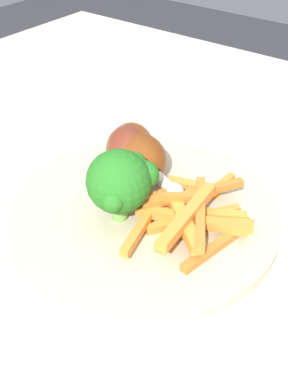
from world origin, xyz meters
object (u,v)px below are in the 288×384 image
(dinner_plate, at_px, (144,212))
(broccoli_floret_front, at_px, (124,182))
(dining_table, at_px, (163,258))
(chicken_drumstick_near, at_px, (132,150))
(chicken_drumstick_far, at_px, (139,158))
(chicken_drumstick_extra, at_px, (129,153))
(carrot_fries_pile, at_px, (191,214))

(dinner_plate, bearing_deg, broccoli_floret_front, 76.20)
(dining_table, xyz_separation_m, chicken_drumstick_near, (0.04, 0.00, 0.14))
(dining_table, relative_size, dinner_plate, 3.93)
(dining_table, xyz_separation_m, broccoli_floret_front, (-0.00, 0.08, 0.16))
(dining_table, height_order, chicken_drumstick_far, chicken_drumstick_far)
(chicken_drumstick_extra, bearing_deg, dining_table, -164.98)
(dining_table, height_order, carrot_fries_pile, carrot_fries_pile)
(dining_table, xyz_separation_m, chicken_drumstick_extra, (0.04, 0.01, 0.14))
(broccoli_floret_front, distance_m, chicken_drumstick_near, 0.09)
(carrot_fries_pile, xyz_separation_m, chicken_drumstick_extra, (0.10, -0.04, 0.01))
(chicken_drumstick_extra, bearing_deg, chicken_drumstick_near, -77.07)
(chicken_drumstick_extra, bearing_deg, dinner_plate, 141.62)
(dining_table, bearing_deg, chicken_drumstick_near, 5.37)
(carrot_fries_pile, relative_size, chicken_drumstick_near, 1.36)
(dinner_plate, height_order, chicken_drumstick_far, chicken_drumstick_far)
(dinner_plate, relative_size, chicken_drumstick_near, 2.42)
(chicken_drumstick_near, distance_m, chicken_drumstick_extra, 0.01)
(chicken_drumstick_near, distance_m, chicken_drumstick_far, 0.02)
(carrot_fries_pile, bearing_deg, dining_table, -37.61)
(chicken_drumstick_near, bearing_deg, chicken_drumstick_far, 156.47)
(dinner_plate, relative_size, broccoli_floret_front, 3.67)
(broccoli_floret_front, height_order, chicken_drumstick_near, broccoli_floret_front)
(dinner_plate, distance_m, chicken_drumstick_far, 0.06)
(dining_table, height_order, broccoli_floret_front, broccoli_floret_front)
(broccoli_floret_front, xyz_separation_m, chicken_drumstick_near, (0.05, -0.07, -0.02))
(broccoli_floret_front, bearing_deg, dining_table, -86.72)
(dinner_plate, xyz_separation_m, chicken_drumstick_far, (0.04, -0.04, 0.03))
(chicken_drumstick_far, bearing_deg, broccoli_floret_front, 116.64)
(carrot_fries_pile, height_order, chicken_drumstick_near, chicken_drumstick_near)
(dinner_plate, relative_size, chicken_drumstick_far, 2.24)
(dinner_plate, height_order, broccoli_floret_front, broccoli_floret_front)
(carrot_fries_pile, bearing_deg, chicken_drumstick_extra, -18.86)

